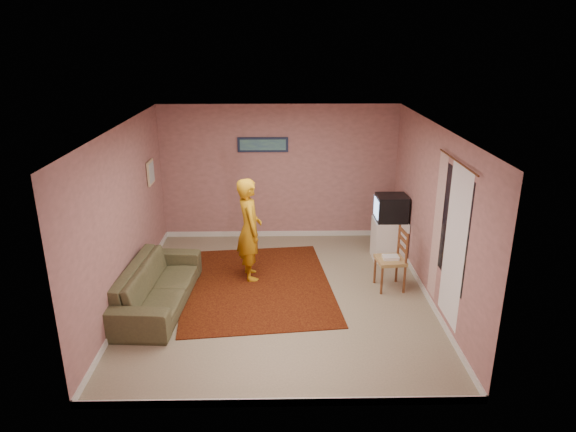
{
  "coord_description": "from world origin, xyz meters",
  "views": [
    {
      "loc": [
        -0.0,
        -7.04,
        3.79
      ],
      "look_at": [
        0.14,
        0.6,
        1.09
      ],
      "focal_mm": 32.0,
      "sensor_mm": 36.0,
      "label": 1
    }
  ],
  "objects_px": {
    "sofa": "(157,285)",
    "chair_b": "(391,253)",
    "chair_a": "(386,219)",
    "person": "(249,229)",
    "crt_tv": "(391,208)",
    "tv_cabinet": "(389,239)"
  },
  "relations": [
    {
      "from": "tv_cabinet",
      "to": "person",
      "type": "xyz_separation_m",
      "value": [
        -2.43,
        -0.72,
        0.48
      ]
    },
    {
      "from": "sofa",
      "to": "crt_tv",
      "type": "bearing_deg",
      "value": -62.93
    },
    {
      "from": "sofa",
      "to": "person",
      "type": "distance_m",
      "value": 1.68
    },
    {
      "from": "tv_cabinet",
      "to": "sofa",
      "type": "height_order",
      "value": "tv_cabinet"
    },
    {
      "from": "sofa",
      "to": "chair_b",
      "type": "bearing_deg",
      "value": -78.62
    },
    {
      "from": "chair_b",
      "to": "sofa",
      "type": "relative_size",
      "value": 0.25
    },
    {
      "from": "chair_b",
      "to": "sofa",
      "type": "xyz_separation_m",
      "value": [
        -3.53,
        -0.47,
        -0.28
      ]
    },
    {
      "from": "crt_tv",
      "to": "sofa",
      "type": "height_order",
      "value": "crt_tv"
    },
    {
      "from": "tv_cabinet",
      "to": "chair_a",
      "type": "height_order",
      "value": "chair_a"
    },
    {
      "from": "chair_a",
      "to": "person",
      "type": "bearing_deg",
      "value": -157.49
    },
    {
      "from": "chair_a",
      "to": "chair_b",
      "type": "relative_size",
      "value": 1.01
    },
    {
      "from": "crt_tv",
      "to": "sofa",
      "type": "relative_size",
      "value": 0.24
    },
    {
      "from": "chair_a",
      "to": "tv_cabinet",
      "type": "bearing_deg",
      "value": -92.17
    },
    {
      "from": "tv_cabinet",
      "to": "chair_a",
      "type": "bearing_deg",
      "value": 89.51
    },
    {
      "from": "tv_cabinet",
      "to": "person",
      "type": "bearing_deg",
      "value": -163.57
    },
    {
      "from": "tv_cabinet",
      "to": "sofa",
      "type": "xyz_separation_m",
      "value": [
        -3.75,
        -1.61,
        -0.05
      ]
    },
    {
      "from": "chair_a",
      "to": "sofa",
      "type": "xyz_separation_m",
      "value": [
        -3.75,
        -1.99,
        -0.29
      ]
    },
    {
      "from": "person",
      "to": "chair_a",
      "type": "bearing_deg",
      "value": -79.61
    },
    {
      "from": "sofa",
      "to": "tv_cabinet",
      "type": "bearing_deg",
      "value": -62.96
    },
    {
      "from": "crt_tv",
      "to": "tv_cabinet",
      "type": "bearing_deg",
      "value": -0.0
    },
    {
      "from": "tv_cabinet",
      "to": "chair_b",
      "type": "xyz_separation_m",
      "value": [
        -0.22,
        -1.14,
        0.24
      ]
    },
    {
      "from": "chair_a",
      "to": "chair_b",
      "type": "xyz_separation_m",
      "value": [
        -0.22,
        -1.52,
        -0.01
      ]
    }
  ]
}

